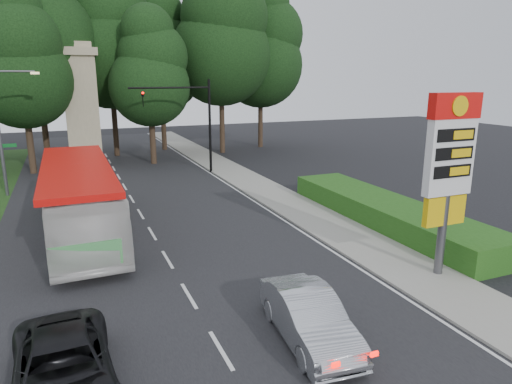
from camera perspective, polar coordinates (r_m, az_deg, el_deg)
name	(u,v)px	position (r m, az deg, el deg)	size (l,w,h in m)	color
ground	(227,361)	(13.02, -3.66, -20.32)	(120.00, 120.00, 0.00)	black
road_surface	(149,228)	(23.61, -13.29, -4.36)	(14.00, 80.00, 0.02)	black
sidewalk_right	(298,208)	(26.21, 5.33, -2.06)	(3.00, 80.00, 0.12)	gray
hedge	(387,212)	(24.46, 16.02, -2.44)	(3.00, 14.00, 1.20)	#204F15
gas_station_pylon	(450,161)	(17.76, 23.04, 3.59)	(2.10, 0.45, 6.85)	#59595E
traffic_signal_mast	(193,113)	(35.46, -7.89, 9.70)	(6.10, 0.35, 7.20)	black
streetlight_signs	(2,126)	(32.51, -29.17, 7.25)	(2.75, 0.98, 8.00)	#59595E
monument	(81,106)	(40.26, -20.99, 10.05)	(3.00, 3.00, 10.05)	gray
tree_center_left	(32,18)	(43.45, -26.18, 18.97)	(10.08, 10.08, 19.80)	#2D2116
tree_center_right	(108,35)	(45.53, -17.99, 18.14)	(9.24, 9.24, 18.15)	#2D2116
tree_east_near	(160,53)	(48.16, -11.91, 16.65)	(8.12, 8.12, 15.95)	#2D2116
tree_east_mid	(220,33)	(45.69, -4.47, 19.16)	(9.52, 9.52, 18.70)	#2D2116
tree_far_east	(261,47)	(49.26, 0.58, 17.66)	(8.68, 8.68, 17.05)	#2D2116
tree_monument_left	(20,59)	(39.28, -27.42, 14.57)	(7.28, 7.28, 14.30)	#2D2116
tree_monument_right	(149,69)	(40.28, -13.26, 14.74)	(6.72, 6.72, 13.20)	#2D2116
transit_bus	(79,201)	(22.97, -21.27, -1.04)	(2.89, 12.34, 3.44)	silver
sedan_silver	(309,317)	(13.53, 6.60, -15.27)	(1.56, 4.48, 1.48)	#B3B6BC
suv_charcoal	(63,369)	(12.37, -22.95, -19.74)	(2.30, 4.98, 1.38)	black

